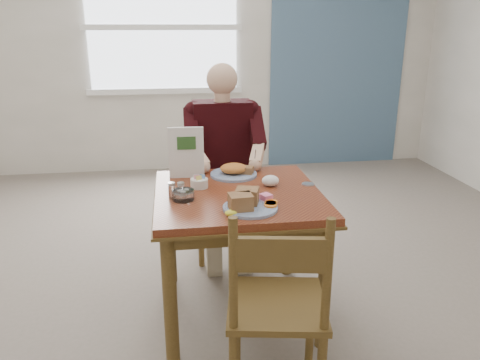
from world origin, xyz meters
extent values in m
plane|color=#6B6256|center=(0.00, 0.00, 0.00)|extent=(6.00, 6.00, 0.00)
plane|color=silver|center=(0.00, 3.00, 1.40)|extent=(5.50, 0.00, 5.50)
cube|color=#456481|center=(1.60, 2.98, 1.40)|extent=(1.60, 0.02, 2.80)
ellipsoid|color=#FFFC35|center=(-0.08, -0.34, 0.77)|extent=(0.07, 0.06, 0.03)
ellipsoid|color=white|center=(0.20, 0.07, 0.78)|extent=(0.11, 0.09, 0.06)
cylinder|color=silver|center=(0.41, 0.06, 0.75)|extent=(0.08, 0.08, 0.01)
cube|color=white|center=(-0.40, 2.97, 1.60)|extent=(1.60, 0.02, 1.30)
cube|color=white|center=(-0.40, 2.96, 0.92)|extent=(1.72, 0.04, 0.06)
cube|color=white|center=(-0.40, 2.96, 1.60)|extent=(1.72, 0.04, 0.06)
cube|color=brown|center=(0.00, 0.00, 0.73)|extent=(0.90, 0.90, 0.04)
cube|color=brown|center=(0.00, 0.00, 0.70)|extent=(0.92, 0.92, 0.01)
cylinder|color=brown|center=(-0.39, -0.39, 0.35)|extent=(0.07, 0.07, 0.71)
cylinder|color=brown|center=(0.39, -0.39, 0.35)|extent=(0.07, 0.07, 0.71)
cylinder|color=brown|center=(-0.39, 0.39, 0.35)|extent=(0.07, 0.07, 0.71)
cylinder|color=brown|center=(0.39, 0.39, 0.35)|extent=(0.07, 0.07, 0.71)
cube|color=brown|center=(0.00, -0.39, 0.66)|extent=(0.80, 0.03, 0.08)
cube|color=brown|center=(0.00, 0.39, 0.66)|extent=(0.80, 0.03, 0.08)
cube|color=brown|center=(-0.39, 0.00, 0.66)|extent=(0.03, 0.80, 0.08)
cube|color=brown|center=(0.39, 0.00, 0.66)|extent=(0.03, 0.80, 0.08)
cylinder|color=brown|center=(-0.18, 0.57, 0.23)|extent=(0.04, 0.04, 0.45)
cylinder|color=brown|center=(0.18, 0.57, 0.23)|extent=(0.04, 0.04, 0.45)
cylinder|color=brown|center=(-0.18, 0.93, 0.23)|extent=(0.04, 0.04, 0.45)
cylinder|color=brown|center=(0.18, 0.93, 0.23)|extent=(0.04, 0.04, 0.45)
cube|color=brown|center=(0.00, 0.75, 0.47)|extent=(0.42, 0.42, 0.03)
cylinder|color=brown|center=(-0.18, 0.93, 0.70)|extent=(0.04, 0.04, 0.50)
cylinder|color=brown|center=(0.18, 0.93, 0.70)|extent=(0.04, 0.04, 0.50)
cube|color=brown|center=(0.00, 0.93, 0.80)|extent=(0.38, 0.03, 0.14)
cylinder|color=brown|center=(-0.07, -0.47, 0.23)|extent=(0.05, 0.05, 0.45)
cylinder|color=brown|center=(0.28, -0.53, 0.23)|extent=(0.05, 0.05, 0.45)
cube|color=brown|center=(0.07, -0.68, 0.47)|extent=(0.49, 0.49, 0.03)
cylinder|color=brown|center=(-0.14, -0.82, 0.70)|extent=(0.04, 0.04, 0.50)
cylinder|color=brown|center=(0.22, -0.88, 0.70)|extent=(0.04, 0.04, 0.50)
cube|color=brown|center=(0.04, -0.85, 0.80)|extent=(0.38, 0.09, 0.14)
cube|color=tan|center=(-0.10, 0.63, 0.54)|extent=(0.13, 0.38, 0.12)
cube|color=tan|center=(0.10, 0.63, 0.54)|extent=(0.13, 0.38, 0.12)
cube|color=tan|center=(-0.10, 0.45, 0.24)|extent=(0.10, 0.10, 0.48)
cube|color=tan|center=(0.10, 0.45, 0.24)|extent=(0.10, 0.10, 0.48)
cube|color=black|center=(0.00, 0.78, 0.84)|extent=(0.40, 0.22, 0.58)
sphere|color=black|center=(-0.19, 0.78, 1.06)|extent=(0.15, 0.15, 0.15)
sphere|color=black|center=(0.19, 0.78, 1.06)|extent=(0.15, 0.15, 0.15)
cylinder|color=#DBAB8B|center=(0.00, 0.76, 1.15)|extent=(0.11, 0.11, 0.08)
sphere|color=#DBAB8B|center=(0.00, 0.76, 1.28)|extent=(0.21, 0.21, 0.21)
cube|color=black|center=(-0.22, 0.67, 0.96)|extent=(0.09, 0.29, 0.27)
cube|color=black|center=(0.22, 0.67, 0.96)|extent=(0.09, 0.29, 0.27)
sphere|color=black|center=(-0.22, 0.55, 0.86)|extent=(0.09, 0.09, 0.09)
sphere|color=black|center=(0.22, 0.55, 0.86)|extent=(0.09, 0.09, 0.09)
cube|color=#DBAB8B|center=(-0.19, 0.46, 0.82)|extent=(0.14, 0.23, 0.14)
cube|color=#DBAB8B|center=(0.19, 0.46, 0.82)|extent=(0.14, 0.23, 0.14)
sphere|color=#DBAB8B|center=(-0.16, 0.37, 0.79)|extent=(0.08, 0.08, 0.08)
sphere|color=#DBAB8B|center=(0.16, 0.37, 0.79)|extent=(0.08, 0.08, 0.08)
cylinder|color=silver|center=(0.16, 0.37, 0.84)|extent=(0.01, 0.05, 0.12)
cylinder|color=white|center=(0.02, -0.27, 0.76)|extent=(0.29, 0.29, 0.02)
cube|color=tan|center=(-0.03, -0.29, 0.80)|extent=(0.12, 0.11, 0.08)
cube|color=tan|center=(0.02, -0.21, 0.80)|extent=(0.14, 0.13, 0.08)
cylinder|color=orange|center=(0.13, -0.27, 0.77)|extent=(0.08, 0.08, 0.01)
cylinder|color=orange|center=(0.13, -0.25, 0.77)|extent=(0.07, 0.07, 0.01)
cylinder|color=orange|center=(0.14, -0.23, 0.77)|extent=(0.08, 0.08, 0.01)
cube|color=pink|center=(0.12, -0.18, 0.78)|extent=(0.07, 0.07, 0.03)
cylinder|color=white|center=(0.01, 0.29, 0.76)|extent=(0.38, 0.38, 0.02)
ellipsoid|color=orange|center=(0.01, 0.29, 0.80)|extent=(0.21, 0.19, 0.06)
cube|color=tan|center=(0.08, 0.28, 0.79)|extent=(0.12, 0.10, 0.04)
cylinder|color=white|center=(-0.21, 0.10, 0.78)|extent=(0.11, 0.11, 0.05)
cube|color=pink|center=(-0.22, 0.10, 0.81)|extent=(0.04, 0.01, 0.02)
cube|color=#6699D8|center=(-0.19, 0.11, 0.81)|extent=(0.04, 0.03, 0.02)
cube|color=#EAD159|center=(-0.21, 0.09, 0.81)|extent=(0.04, 0.03, 0.02)
cube|color=white|center=(-0.22, 0.12, 0.81)|extent=(0.04, 0.02, 0.02)
cylinder|color=white|center=(-0.36, -0.04, 0.78)|extent=(0.04, 0.04, 0.07)
cylinder|color=silver|center=(-0.36, -0.04, 0.83)|extent=(0.04, 0.04, 0.01)
cylinder|color=white|center=(-0.31, -0.05, 0.78)|extent=(0.04, 0.04, 0.07)
cylinder|color=silver|center=(-0.31, -0.05, 0.83)|extent=(0.04, 0.04, 0.01)
cylinder|color=white|center=(-0.30, -0.08, 0.78)|extent=(0.12, 0.12, 0.05)
cylinder|color=white|center=(-0.32, -0.08, 0.79)|extent=(0.03, 0.03, 0.02)
cylinder|color=white|center=(-0.28, -0.07, 0.79)|extent=(0.03, 0.03, 0.02)
cylinder|color=white|center=(-0.30, -0.10, 0.79)|extent=(0.03, 0.03, 0.02)
cube|color=white|center=(-0.27, 0.30, 0.90)|extent=(0.21, 0.02, 0.31)
cube|color=#2D5926|center=(-0.26, 0.29, 0.96)|extent=(0.11, 0.01, 0.08)
camera|label=1|loc=(-0.34, -2.39, 1.62)|focal=35.00mm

